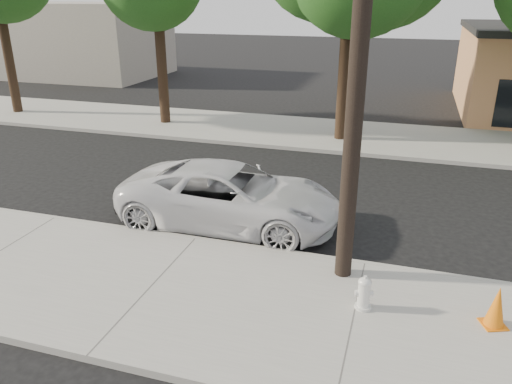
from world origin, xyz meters
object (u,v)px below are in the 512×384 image
at_px(utility_pole, 359,49).
at_px(police_cruiser, 231,196).
at_px(fire_hydrant, 364,294).
at_px(traffic_cone, 497,307).

xyz_separation_m(utility_pole, police_cruiser, (-3.16, 1.87, -3.91)).
distance_m(police_cruiser, fire_hydrant, 4.78).
bearing_deg(traffic_cone, police_cruiser, 154.44).
height_order(utility_pole, police_cruiser, utility_pole).
xyz_separation_m(utility_pole, traffic_cone, (2.79, -0.97, -4.17)).
relative_size(utility_pole, fire_hydrant, 14.05).
relative_size(fire_hydrant, traffic_cone, 0.83).
height_order(utility_pole, traffic_cone, utility_pole).
bearing_deg(utility_pole, fire_hydrant, -64.81).
height_order(police_cruiser, traffic_cone, police_cruiser).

